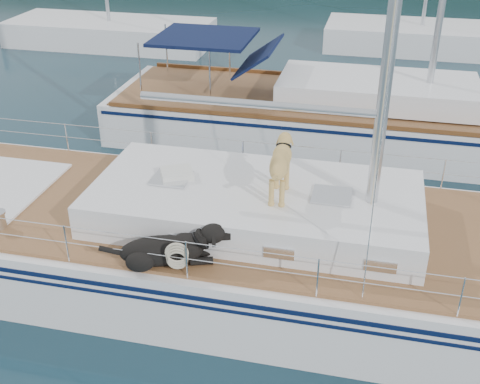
# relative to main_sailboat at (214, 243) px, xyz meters

# --- Properties ---
(ground) EXTENTS (120.00, 120.00, 0.00)m
(ground) POSITION_rel_main_sailboat_xyz_m (-0.09, 0.01, -0.68)
(ground) COLOR black
(ground) RESTS_ON ground
(main_sailboat) EXTENTS (12.00, 3.92, 14.01)m
(main_sailboat) POSITION_rel_main_sailboat_xyz_m (0.00, 0.00, 0.00)
(main_sailboat) COLOR white
(main_sailboat) RESTS_ON ground
(neighbor_sailboat) EXTENTS (11.00, 3.50, 13.30)m
(neighbor_sailboat) POSITION_rel_main_sailboat_xyz_m (1.36, 6.39, -0.05)
(neighbor_sailboat) COLOR white
(neighbor_sailboat) RESTS_ON ground
(bg_boat_west) EXTENTS (8.00, 3.00, 11.65)m
(bg_boat_west) POSITION_rel_main_sailboat_xyz_m (-8.09, 14.01, -0.23)
(bg_boat_west) COLOR white
(bg_boat_west) RESTS_ON ground
(bg_boat_center) EXTENTS (7.20, 3.00, 11.65)m
(bg_boat_center) POSITION_rel_main_sailboat_xyz_m (3.91, 16.01, -0.23)
(bg_boat_center) COLOR white
(bg_boat_center) RESTS_ON ground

